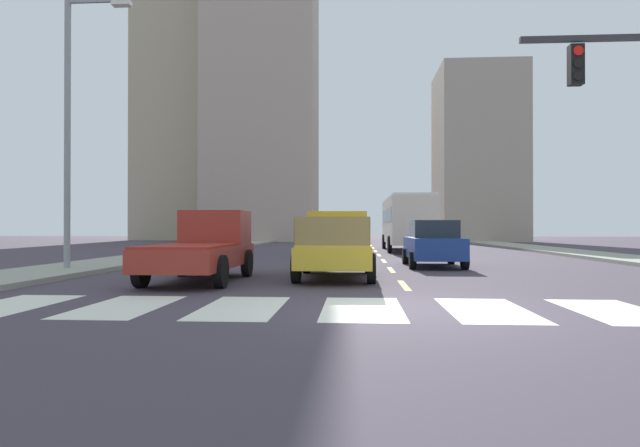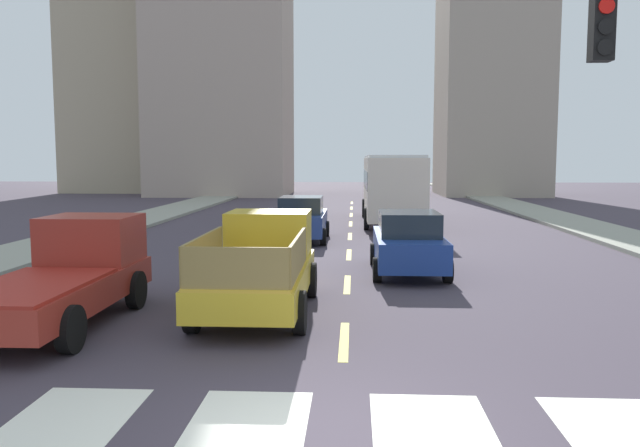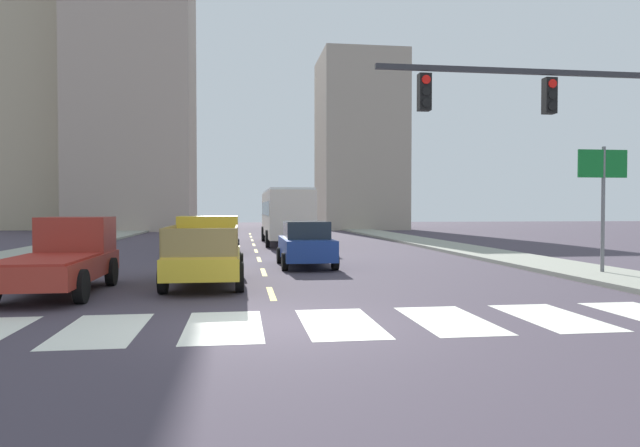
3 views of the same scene
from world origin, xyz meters
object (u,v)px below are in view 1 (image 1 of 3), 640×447
Objects in this scene: pickup_stakebed at (336,245)px; pickup_dark at (205,247)px; city_bus at (407,220)px; streetlight_left at (72,119)px; sedan_near_right at (433,244)px; sedan_far at (343,239)px.

pickup_stakebed is 3.84m from pickup_dark.
pickup_dark is 0.48× the size of city_bus.
pickup_dark is 0.58× the size of streetlight_left.
pickup_stakebed reaches higher than sedan_near_right.
city_bus is 2.45× the size of sedan_near_right.
pickup_stakebed is at bearing 19.47° from pickup_dark.
sedan_far is at bearing 92.30° from pickup_stakebed.
streetlight_left reaches higher than city_bus.
streetlight_left is at bearing 157.25° from pickup_dark.
pickup_stakebed is at bearing -5.72° from streetlight_left.
city_bus is (7.38, 19.29, 1.03)m from pickup_dark.
sedan_far is at bearing 116.97° from sedan_near_right.
pickup_dark is at bearing -105.17° from sedan_far.
sedan_near_right is (3.53, -6.85, 0.00)m from sedan_far.
sedan_near_right is at bearing 38.48° from pickup_dark.
city_bus is 13.77m from sedan_near_right.
streetlight_left is at bearing -128.87° from sedan_far.
sedan_near_right is (7.08, 5.56, -0.06)m from pickup_dark.
pickup_stakebed is 18.44m from city_bus.
pickup_stakebed is at bearing -129.00° from sedan_near_right.
city_bus is at bearing 88.48° from sedan_near_right.
pickup_dark is 9.00m from sedan_near_right.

